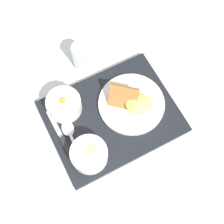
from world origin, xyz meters
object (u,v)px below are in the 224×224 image
Objects in this scene: bowl_soup at (89,154)px; knife at (65,145)px; bowl_salad at (64,104)px; glass_water at (82,58)px; spoon at (70,135)px; plate_main at (133,104)px.

bowl_soup reaches higher than knife.
bowl_salad is 0.18m from glass_water.
knife is (-0.05, 0.07, -0.03)m from bowl_soup.
spoon is 0.27m from glass_water.
spoon is at bearing -108.10° from bowl_salad.
knife reaches higher than spoon.
knife is 1.79× the size of glass_water.
bowl_salad is 0.51× the size of plate_main.
bowl_salad is 0.59× the size of knife.
bowl_soup is at bearing -161.94° from spoon.
plate_main reaches higher than knife.
plate_main is 2.06× the size of glass_water.
knife is 0.04m from spoon.
bowl_soup is at bearing -145.38° from knife.
bowl_soup is 1.07× the size of glass_water.
glass_water is at bearing -30.02° from spoon.
spoon is at bearing -127.31° from glass_water.
plate_main is at bearing -75.55° from glass_water.
knife is at bearing -117.81° from bowl_salad.
bowl_salad is 0.18m from bowl_soup.
knife is (-0.06, -0.11, -0.03)m from bowl_salad.
glass_water reaches higher than bowl_salad.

